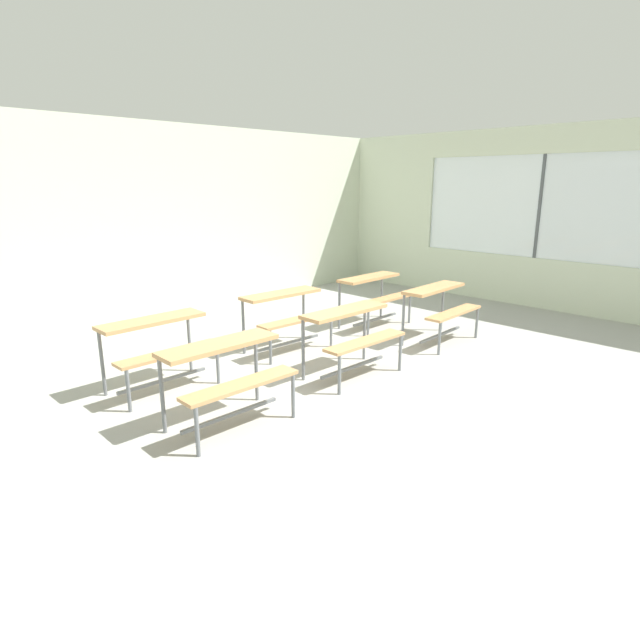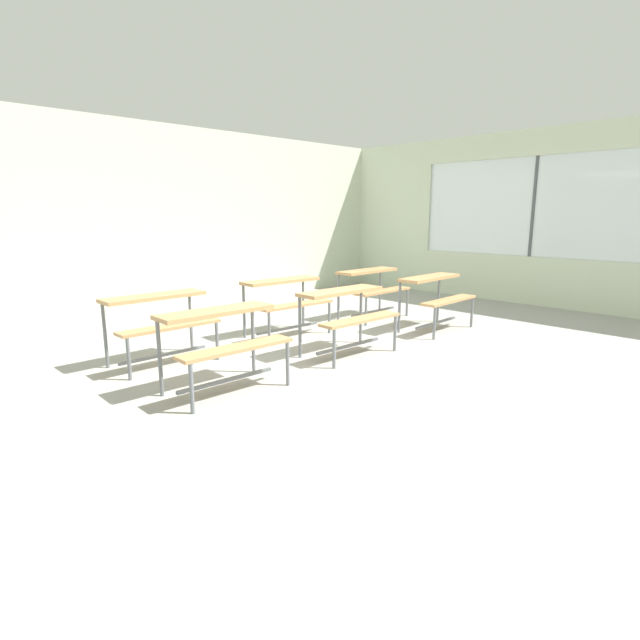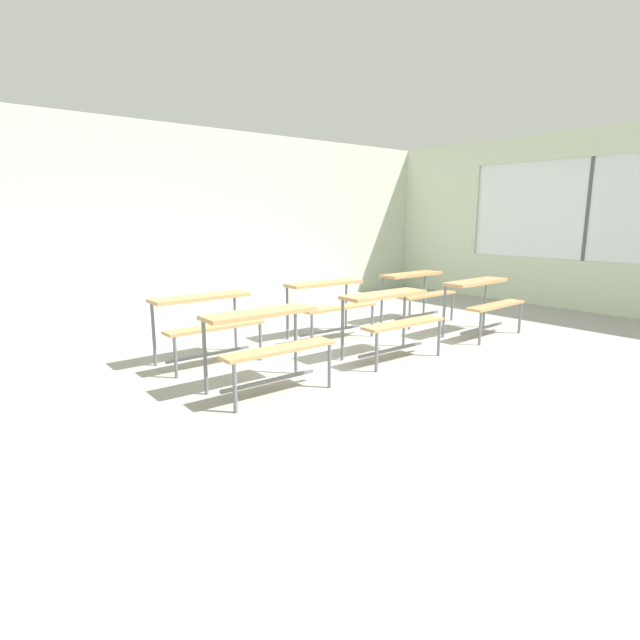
{
  "view_description": "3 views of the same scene",
  "coord_description": "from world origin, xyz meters",
  "px_view_note": "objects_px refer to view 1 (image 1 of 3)",
  "views": [
    {
      "loc": [
        -3.8,
        -3.1,
        2.11
      ],
      "look_at": [
        0.33,
        1.04,
        0.53
      ],
      "focal_mm": 28.82,
      "sensor_mm": 36.0,
      "label": 1
    },
    {
      "loc": [
        -3.8,
        -3.3,
        1.6
      ],
      "look_at": [
        -0.14,
        0.51,
        0.46
      ],
      "focal_mm": 28.0,
      "sensor_mm": 36.0,
      "label": 2
    },
    {
      "loc": [
        -3.8,
        -3.3,
        1.6
      ],
      "look_at": [
        -0.2,
        1.17,
        0.4
      ],
      "focal_mm": 28.0,
      "sensor_mm": 36.0,
      "label": 3
    }
  ],
  "objects_px": {
    "desk_bench_r0c0": "(227,365)",
    "desk_bench_r1c1": "(287,307)",
    "desk_bench_r0c1": "(352,327)",
    "desk_bench_r1c2": "(374,289)",
    "desk_bench_r0c2": "(441,301)",
    "desk_bench_r1c0": "(158,337)"
  },
  "relations": [
    {
      "from": "desk_bench_r0c0",
      "to": "desk_bench_r1c1",
      "type": "relative_size",
      "value": 0.99
    },
    {
      "from": "desk_bench_r0c1",
      "to": "desk_bench_r1c2",
      "type": "relative_size",
      "value": 1.01
    },
    {
      "from": "desk_bench_r0c0",
      "to": "desk_bench_r0c2",
      "type": "height_order",
      "value": "same"
    },
    {
      "from": "desk_bench_r1c2",
      "to": "desk_bench_r1c0",
      "type": "bearing_deg",
      "value": 179.37
    },
    {
      "from": "desk_bench_r0c0",
      "to": "desk_bench_r0c1",
      "type": "relative_size",
      "value": 1.0
    },
    {
      "from": "desk_bench_r1c0",
      "to": "desk_bench_r1c1",
      "type": "relative_size",
      "value": 0.98
    },
    {
      "from": "desk_bench_r0c2",
      "to": "desk_bench_r1c2",
      "type": "height_order",
      "value": "same"
    },
    {
      "from": "desk_bench_r1c1",
      "to": "desk_bench_r1c2",
      "type": "distance_m",
      "value": 1.7
    },
    {
      "from": "desk_bench_r0c0",
      "to": "desk_bench_r1c1",
      "type": "xyz_separation_m",
      "value": [
        1.77,
        1.22,
        0.0
      ]
    },
    {
      "from": "desk_bench_r0c1",
      "to": "desk_bench_r1c0",
      "type": "bearing_deg",
      "value": 147.68
    },
    {
      "from": "desk_bench_r0c1",
      "to": "desk_bench_r1c0",
      "type": "relative_size",
      "value": 1.01
    },
    {
      "from": "desk_bench_r1c0",
      "to": "desk_bench_r1c2",
      "type": "relative_size",
      "value": 1.0
    },
    {
      "from": "desk_bench_r1c1",
      "to": "desk_bench_r0c0",
      "type": "bearing_deg",
      "value": -143.15
    },
    {
      "from": "desk_bench_r1c0",
      "to": "desk_bench_r0c0",
      "type": "bearing_deg",
      "value": -89.34
    },
    {
      "from": "desk_bench_r1c2",
      "to": "desk_bench_r0c1",
      "type": "bearing_deg",
      "value": -148.14
    },
    {
      "from": "desk_bench_r0c2",
      "to": "desk_bench_r1c1",
      "type": "distance_m",
      "value": 2.08
    },
    {
      "from": "desk_bench_r0c2",
      "to": "desk_bench_r1c1",
      "type": "height_order",
      "value": "same"
    },
    {
      "from": "desk_bench_r0c0",
      "to": "desk_bench_r0c2",
      "type": "bearing_deg",
      "value": 1.62
    },
    {
      "from": "desk_bench_r0c2",
      "to": "desk_bench_r1c2",
      "type": "relative_size",
      "value": 1.01
    },
    {
      "from": "desk_bench_r1c0",
      "to": "desk_bench_r1c2",
      "type": "height_order",
      "value": "same"
    },
    {
      "from": "desk_bench_r0c2",
      "to": "desk_bench_r1c2",
      "type": "xyz_separation_m",
      "value": [
        -0.01,
        1.14,
        0.0
      ]
    },
    {
      "from": "desk_bench_r1c1",
      "to": "desk_bench_r0c1",
      "type": "bearing_deg",
      "value": -91.78
    }
  ]
}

